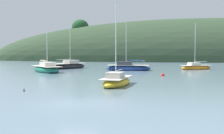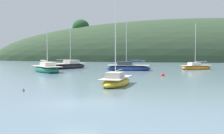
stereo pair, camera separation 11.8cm
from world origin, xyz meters
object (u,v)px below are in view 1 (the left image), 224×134
object	(u,v)px
mooring_buoy_inner	(163,75)
duck_lead	(24,90)
sailboat_yellow_far	(46,69)
sailboat_teal_outer	(128,68)
sailboat_grey_yawl	(69,66)
sailboat_blue_center	(117,81)
sailboat_navy_dinghy	(196,67)

from	to	relation	value
mooring_buoy_inner	duck_lead	bearing A→B (deg)	-126.78
sailboat_yellow_far	duck_lead	world-z (taller)	sailboat_yellow_far
sailboat_teal_outer	sailboat_yellow_far	distance (m)	13.34
sailboat_yellow_far	sailboat_grey_yawl	size ratio (longest dim) A/B	0.90
sailboat_yellow_far	sailboat_blue_center	bearing A→B (deg)	-53.39
mooring_buoy_inner	duck_lead	distance (m)	20.16
sailboat_navy_dinghy	sailboat_grey_yawl	distance (m)	22.94
sailboat_navy_dinghy	sailboat_teal_outer	bearing A→B (deg)	-160.75
sailboat_blue_center	sailboat_grey_yawl	world-z (taller)	sailboat_grey_yawl
sailboat_blue_center	mooring_buoy_inner	world-z (taller)	sailboat_blue_center
sailboat_grey_yawl	mooring_buoy_inner	bearing A→B (deg)	-42.97
sailboat_navy_dinghy	sailboat_grey_yawl	world-z (taller)	sailboat_grey_yawl
sailboat_blue_center	sailboat_yellow_far	bearing A→B (deg)	126.61
sailboat_teal_outer	sailboat_navy_dinghy	world-z (taller)	sailboat_teal_outer
sailboat_teal_outer	sailboat_yellow_far	size ratio (longest dim) A/B	0.90
sailboat_teal_outer	duck_lead	xyz separation A→B (m)	(-6.94, -26.88, -0.39)
mooring_buoy_inner	sailboat_yellow_far	bearing A→B (deg)	162.93
sailboat_yellow_far	mooring_buoy_inner	xyz separation A→B (m)	(17.33, -5.32, -0.34)
duck_lead	sailboat_yellow_far	bearing A→B (deg)	103.76
sailboat_yellow_far	sailboat_teal_outer	bearing A→B (deg)	23.95
sailboat_navy_dinghy	sailboat_blue_center	distance (m)	28.59
sailboat_navy_dinghy	sailboat_yellow_far	world-z (taller)	sailboat_yellow_far
sailboat_teal_outer	sailboat_blue_center	xyz separation A→B (m)	(0.17, -22.05, -0.05)
sailboat_blue_center	sailboat_teal_outer	bearing A→B (deg)	90.44
sailboat_yellow_far	sailboat_grey_yawl	world-z (taller)	sailboat_grey_yawl
sailboat_navy_dinghy	sailboat_yellow_far	bearing A→B (deg)	-158.31
sailboat_yellow_far	duck_lead	distance (m)	22.10
sailboat_grey_yawl	sailboat_yellow_far	bearing A→B (deg)	-95.66
sailboat_blue_center	mooring_buoy_inner	size ratio (longest dim) A/B	17.09
sailboat_blue_center	sailboat_navy_dinghy	bearing A→B (deg)	66.16
sailboat_teal_outer	sailboat_yellow_far	world-z (taller)	sailboat_yellow_far
sailboat_teal_outer	sailboat_grey_yawl	distance (m)	12.08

